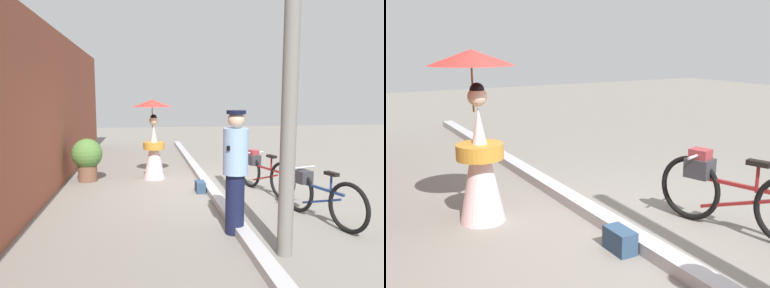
% 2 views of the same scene
% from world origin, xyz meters
% --- Properties ---
extents(ground_plane, '(30.00, 30.00, 0.00)m').
position_xyz_m(ground_plane, '(0.00, 0.00, 0.00)').
color(ground_plane, gray).
extents(sidewalk_curb, '(14.00, 0.20, 0.12)m').
position_xyz_m(sidewalk_curb, '(0.00, 0.00, 0.06)').
color(sidewalk_curb, '#B2B2B7').
rests_on(sidewalk_curb, ground_plane).
extents(bicycle_far_side, '(1.68, 0.64, 0.79)m').
position_xyz_m(bicycle_far_side, '(-0.32, -1.01, 0.42)').
color(bicycle_far_side, black).
rests_on(bicycle_far_side, ground_plane).
extents(person_with_parasol, '(0.87, 0.87, 1.80)m').
position_xyz_m(person_with_parasol, '(1.16, 1.07, 0.94)').
color(person_with_parasol, silver).
rests_on(person_with_parasol, ground_plane).
extents(backpack_on_pavement, '(0.32, 0.18, 0.22)m').
position_xyz_m(backpack_on_pavement, '(-0.18, 0.20, 0.11)').
color(backpack_on_pavement, navy).
rests_on(backpack_on_pavement, ground_plane).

